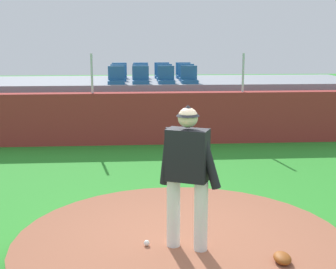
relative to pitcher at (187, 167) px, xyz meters
name	(u,v)px	position (x,y,z in m)	size (l,w,h in m)	color
ground_plane	(181,256)	(-0.04, 0.24, -1.28)	(60.00, 60.00, 0.00)	#2A8C28
pitchers_mound	(181,248)	(-0.04, 0.24, -1.16)	(4.35, 4.35, 0.24)	#97573D
pitcher	(187,167)	(0.00, 0.00, 0.00)	(0.75, 0.44, 1.79)	white
baseball	(147,243)	(-0.50, 0.09, -1.00)	(0.07, 0.07, 0.07)	white
fielding_glove	(282,258)	(1.06, -0.48, -0.98)	(0.30, 0.20, 0.11)	brown
brick_barrier	(156,118)	(-0.04, 6.99, -0.59)	(13.11, 0.40, 1.37)	maroon
fence_post_left	(92,73)	(-1.69, 6.99, 0.60)	(0.06, 0.06, 1.02)	silver
fence_post_right	(243,73)	(2.28, 6.99, 0.60)	(0.06, 0.06, 1.02)	silver
bleacher_platform	(152,103)	(-0.04, 9.44, -0.54)	(12.73, 3.36, 1.48)	gray
stadium_chair_0	(116,78)	(-1.11, 8.28, 0.36)	(0.48, 0.44, 0.50)	#21598E
stadium_chair_1	(141,78)	(-0.41, 8.29, 0.36)	(0.48, 0.44, 0.50)	#21598E
stadium_chair_2	(166,78)	(0.33, 8.27, 0.36)	(0.48, 0.44, 0.50)	#21598E
stadium_chair_3	(189,78)	(1.00, 8.29, 0.36)	(0.48, 0.44, 0.50)	#21598E
stadium_chair_4	(118,76)	(-1.07, 9.16, 0.36)	(0.48, 0.44, 0.50)	#21598E
stadium_chair_5	(141,76)	(-0.40, 9.16, 0.36)	(0.48, 0.44, 0.50)	#21598E
stadium_chair_6	(164,75)	(0.33, 9.19, 0.36)	(0.48, 0.44, 0.50)	#21598E
stadium_chair_7	(187,75)	(1.02, 9.17, 0.36)	(0.48, 0.44, 0.50)	#21598E
stadium_chair_8	(119,73)	(-1.07, 10.08, 0.36)	(0.48, 0.44, 0.50)	#21598E
stadium_chair_9	(141,73)	(-0.38, 10.08, 0.36)	(0.48, 0.44, 0.50)	#21598E
stadium_chair_10	(162,73)	(0.32, 10.11, 0.36)	(0.48, 0.44, 0.50)	#21598E
stadium_chair_11	(183,73)	(1.02, 10.06, 0.36)	(0.48, 0.44, 0.50)	#21598E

